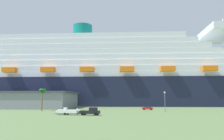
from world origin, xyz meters
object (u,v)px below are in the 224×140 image
Objects in this scene: small_boat_on_trailer at (70,112)px; parked_car_red_hatchback at (148,108)px; pickup_truck at (91,111)px; palm_tree at (42,93)px; parked_car_blue_suv at (30,107)px; cruise_ship at (124,78)px; street_lamp at (165,99)px.

parked_car_red_hatchback is (25.40, 29.33, -0.13)m from small_boat_on_trailer.
pickup_truck is 6.34m from small_boat_on_trailer.
parked_car_red_hatchback is at bearing 12.64° from palm_tree.
small_boat_on_trailer is 2.04× the size of parked_car_blue_suv.
small_boat_on_trailer is at bearing -130.89° from parked_car_red_hatchback.
pickup_truck is 1.29× the size of parked_car_red_hatchback.
palm_tree is 1.87× the size of parked_car_red_hatchback.
cruise_ship is at bearing 46.31° from parked_car_blue_suv.
parked_car_blue_suv is at bearing 132.52° from pickup_truck.
small_boat_on_trailer is (-6.25, 1.06, -0.09)m from pickup_truck.
cruise_ship reaches higher than palm_tree.
cruise_ship is at bearing 83.20° from pickup_truck.
street_lamp is (23.39, 14.44, 3.61)m from pickup_truck.
palm_tree is 1.94× the size of parked_car_blue_suv.
palm_tree reaches higher than pickup_truck.
palm_tree is (-31.44, -58.22, -10.88)m from cruise_ship.
pickup_truck is at bearing -96.80° from cruise_ship.
street_lamp is at bearing -77.90° from cruise_ship.
cruise_ship is 67.72m from street_lamp.
palm_tree is 18.77m from parked_car_blue_suv.
parked_car_red_hatchback is at bearing -78.81° from cruise_ship.
palm_tree reaches higher than parked_car_red_hatchback.
pickup_truck is 27.73m from street_lamp.
street_lamp is 1.54× the size of parked_car_red_hatchback.
street_lamp is (29.64, 13.38, 3.69)m from small_boat_on_trailer.
parked_car_blue_suv is at bearing 127.37° from small_boat_on_trailer.
parked_car_blue_suv is (-32.51, 35.45, -0.21)m from pickup_truck.
palm_tree is 45.92m from street_lamp.
pickup_truck reaches higher than small_boat_on_trailer.
pickup_truck is 1.34× the size of parked_car_blue_suv.
cruise_ship reaches higher than small_boat_on_trailer.
parked_car_blue_suv is at bearing -133.69° from cruise_ship.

